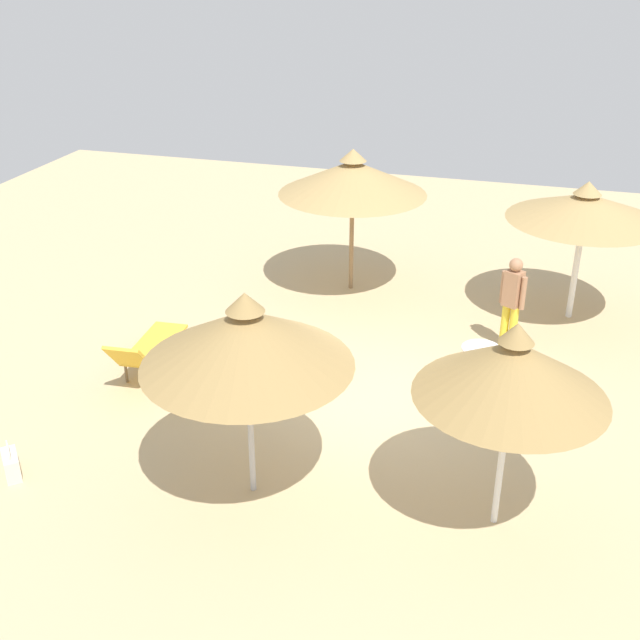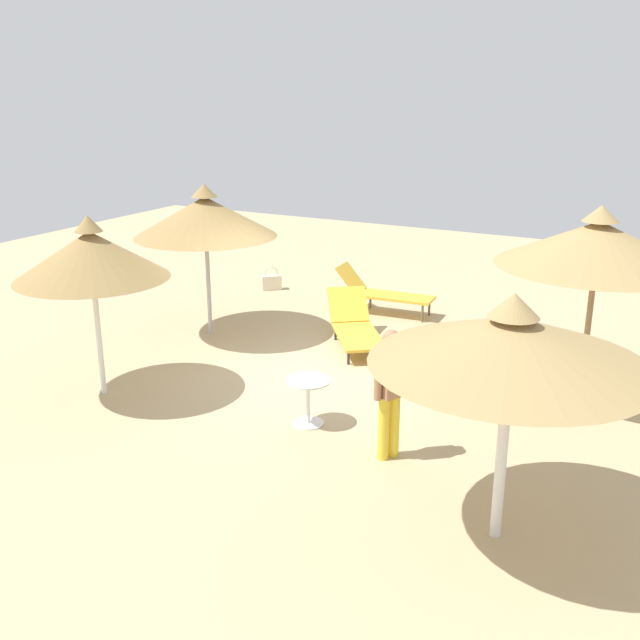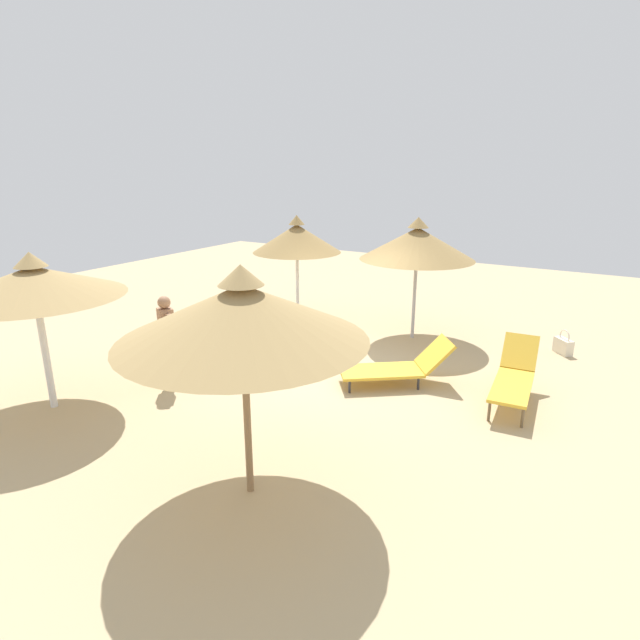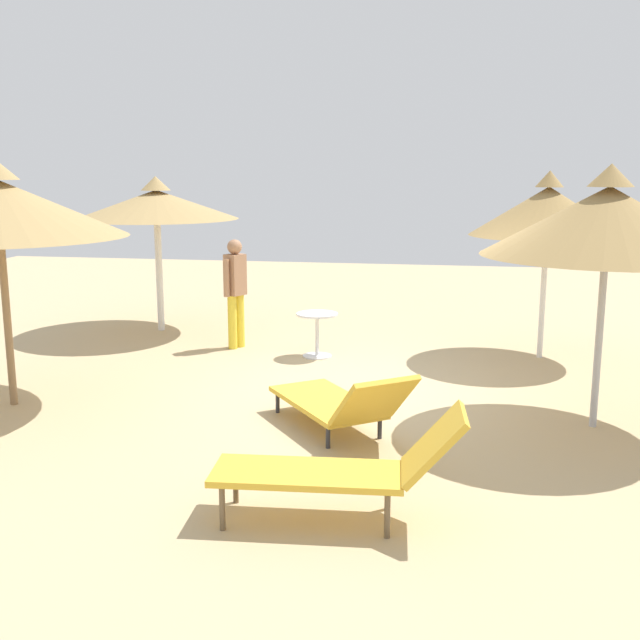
# 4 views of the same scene
# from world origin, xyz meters

# --- Properties ---
(ground) EXTENTS (24.00, 24.00, 0.10)m
(ground) POSITION_xyz_m (0.00, 0.00, -0.05)
(ground) COLOR tan
(parasol_umbrella_back) EXTENTS (2.42, 2.42, 2.62)m
(parasol_umbrella_back) POSITION_xyz_m (0.82, 2.22, 2.08)
(parasol_umbrella_back) COLOR #B2B2B7
(parasol_umbrella_back) RESTS_ON ground
(parasol_umbrella_center) EXTENTS (2.08, 2.08, 2.55)m
(parasol_umbrella_center) POSITION_xyz_m (-2.04, 1.99, 2.01)
(parasol_umbrella_center) COLOR white
(parasol_umbrella_center) RESTS_ON ground
(parasol_umbrella_front) EXTENTS (2.70, 2.70, 2.68)m
(parasol_umbrella_front) POSITION_xyz_m (1.17, -3.99, 2.16)
(parasol_umbrella_front) COLOR olive
(parasol_umbrella_front) RESTS_ON ground
(parasol_umbrella_far_right) EXTENTS (2.57, 2.57, 2.45)m
(parasol_umbrella_far_right) POSITION_xyz_m (-2.84, -3.85, 2.01)
(parasol_umbrella_far_right) COLOR white
(parasol_umbrella_far_right) RESTS_ON ground
(lounge_chair_edge) EXTENTS (1.93, 1.68, 0.78)m
(lounge_chair_edge) POSITION_xyz_m (1.49, -0.28, 0.33)
(lounge_chair_edge) COLOR gold
(lounge_chair_edge) RESTS_ON ground
(lounge_chair_near_left) EXTENTS (0.69, 1.89, 0.89)m
(lounge_chair_near_left) POSITION_xyz_m (3.34, 0.03, 0.43)
(lounge_chair_near_left) COLOR gold
(lounge_chair_near_left) RESTS_ON ground
(person_standing_near_right) EXTENTS (0.40, 0.31, 1.58)m
(person_standing_near_right) POSITION_xyz_m (-1.87, -2.31, 0.89)
(person_standing_near_right) COLOR yellow
(person_standing_near_right) RESTS_ON ground
(handbag) EXTENTS (0.41, 0.43, 0.50)m
(handbag) POSITION_xyz_m (3.80, 2.80, 0.17)
(handbag) COLOR beige
(handbag) RESTS_ON ground
(side_table_round) EXTENTS (0.58, 0.58, 0.62)m
(side_table_round) POSITION_xyz_m (-1.54, -1.05, 0.42)
(side_table_round) COLOR silver
(side_table_round) RESTS_ON ground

